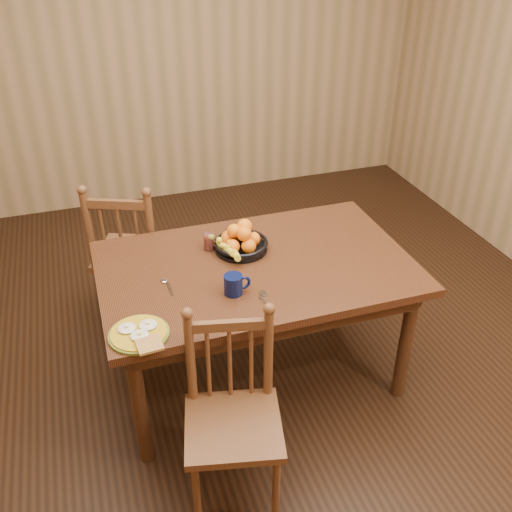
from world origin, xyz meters
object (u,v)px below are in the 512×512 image
object	(u,v)px
coffee_mug	(234,284)
fruit_bowl	(240,241)
chair_near	(233,417)
chair_far	(132,254)
breakfast_plate	(139,334)
dining_table	(256,278)

from	to	relation	value
coffee_mug	fruit_bowl	bearing A→B (deg)	69.20
fruit_bowl	chair_near	bearing A→B (deg)	-109.21
chair_far	breakfast_plate	xyz separation A→B (m)	(-0.09, -1.14, 0.29)
fruit_bowl	breakfast_plate	bearing A→B (deg)	-138.64
dining_table	chair_far	bearing A→B (deg)	127.07
chair_far	chair_near	bearing A→B (deg)	122.20
coffee_mug	dining_table	bearing A→B (deg)	49.65
chair_near	coffee_mug	bearing A→B (deg)	84.83
chair_near	chair_far	bearing A→B (deg)	112.25
chair_near	coffee_mug	distance (m)	0.61
dining_table	breakfast_plate	size ratio (longest dim) A/B	5.49
dining_table	breakfast_plate	xyz separation A→B (m)	(-0.65, -0.39, 0.10)
dining_table	chair_near	xyz separation A→B (m)	(-0.33, -0.68, -0.22)
dining_table	chair_far	size ratio (longest dim) A/B	1.63
fruit_bowl	dining_table	bearing A→B (deg)	-76.20
chair_near	coffee_mug	xyz separation A→B (m)	(0.15, 0.47, 0.36)
chair_near	coffee_mug	size ratio (longest dim) A/B	6.85
chair_far	fruit_bowl	bearing A→B (deg)	154.41
chair_far	breakfast_plate	bearing A→B (deg)	108.31
breakfast_plate	fruit_bowl	size ratio (longest dim) A/B	0.90
dining_table	breakfast_plate	distance (m)	0.77
breakfast_plate	chair_far	bearing A→B (deg)	85.57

